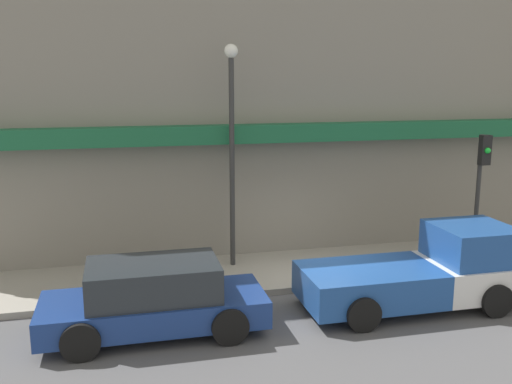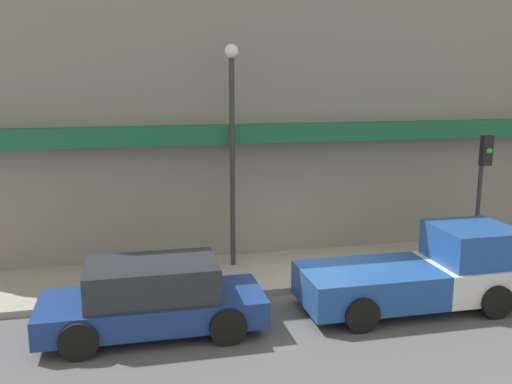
% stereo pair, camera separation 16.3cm
% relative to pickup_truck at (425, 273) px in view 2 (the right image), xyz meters
% --- Properties ---
extents(ground_plane, '(80.00, 80.00, 0.00)m').
position_rel_pickup_truck_xyz_m(ground_plane, '(-2.24, 1.37, -0.81)').
color(ground_plane, '#4C4C4F').
extents(sidewalk, '(36.00, 2.98, 0.16)m').
position_rel_pickup_truck_xyz_m(sidewalk, '(-2.24, 2.86, -0.73)').
color(sidewalk, gray).
rests_on(sidewalk, ground).
extents(building, '(19.80, 3.80, 10.75)m').
position_rel_pickup_truck_xyz_m(building, '(-2.22, 5.83, 4.55)').
color(building, gray).
rests_on(building, ground).
extents(pickup_truck, '(5.14, 2.16, 1.85)m').
position_rel_pickup_truck_xyz_m(pickup_truck, '(0.00, 0.00, 0.00)').
color(pickup_truck, silver).
rests_on(pickup_truck, ground).
extents(parked_car, '(4.61, 2.02, 1.53)m').
position_rel_pickup_truck_xyz_m(parked_car, '(-6.22, 0.00, -0.07)').
color(parked_car, navy).
rests_on(parked_car, ground).
extents(fire_hydrant, '(0.20, 0.20, 0.65)m').
position_rel_pickup_truck_xyz_m(fire_hydrant, '(-4.64, 1.87, -0.33)').
color(fire_hydrant, '#196633').
rests_on(fire_hydrant, sidewalk).
extents(street_lamp, '(0.36, 0.36, 5.92)m').
position_rel_pickup_truck_xyz_m(street_lamp, '(-3.87, 3.45, 3.01)').
color(street_lamp, '#2D2D2D').
rests_on(street_lamp, sidewalk).
extents(traffic_light, '(0.28, 0.42, 3.57)m').
position_rel_pickup_truck_xyz_m(traffic_light, '(2.71, 2.03, 1.81)').
color(traffic_light, '#2D2D2D').
rests_on(traffic_light, sidewalk).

